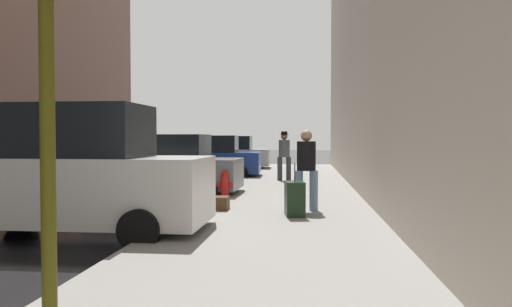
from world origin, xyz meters
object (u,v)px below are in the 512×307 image
parked_blue_sedan (210,158)px  rolling_suitcase (295,199)px  fire_hydrant (225,184)px  duffel_bag (221,203)px  pedestrian_with_beanie (284,153)px  traffic_light (46,3)px  parked_silver_sedan (230,154)px  parked_gray_coupe (168,168)px  pedestrian_in_jeans (306,166)px  parked_white_van (75,177)px

parked_blue_sedan → rolling_suitcase: size_ratio=4.10×
fire_hydrant → rolling_suitcase: (1.89, -2.98, -0.01)m
fire_hydrant → duffel_bag: fire_hydrant is taller
pedestrian_with_beanie → duffel_bag: bearing=-97.8°
traffic_light → pedestrian_with_beanie: (1.28, 14.31, -1.62)m
parked_blue_sedan → parked_silver_sedan: size_ratio=1.01×
parked_silver_sedan → fire_hydrant: bearing=-81.9°
parked_gray_coupe → pedestrian_in_jeans: pedestrian_in_jeans is taller
parked_silver_sedan → fire_hydrant: (1.80, -12.69, -0.35)m
parked_gray_coupe → pedestrian_with_beanie: bearing=53.9°
parked_silver_sedan → parked_gray_coupe: bearing=-90.0°
parked_silver_sedan → traffic_light: bearing=-85.1°
parked_white_van → duffel_bag: size_ratio=10.49×
parked_gray_coupe → traffic_light: size_ratio=1.18×
parked_silver_sedan → fire_hydrant: size_ratio=6.02×
pedestrian_with_beanie → parked_white_van: bearing=-107.3°
rolling_suitcase → duffel_bag: bearing=155.5°
fire_hydrant → duffel_bag: 2.28m
parked_gray_coupe → rolling_suitcase: size_ratio=4.08×
parked_silver_sedan → pedestrian_with_beanie: pedestrian_with_beanie is taller
duffel_bag → parked_gray_coupe: bearing=122.6°
pedestrian_with_beanie → parked_gray_coupe: bearing=-126.1°
traffic_light → parked_white_van: bearing=113.3°
parked_silver_sedan → rolling_suitcase: (3.69, -15.68, -0.36)m
parked_gray_coupe → rolling_suitcase: parked_gray_coupe is taller
duffel_bag → pedestrian_with_beanie: bearing=82.2°
parked_white_van → parked_blue_sedan: size_ratio=1.08×
traffic_light → pedestrian_with_beanie: bearing=84.9°
traffic_light → pedestrian_in_jeans: 7.31m
traffic_light → duffel_bag: bearing=88.0°
parked_silver_sedan → duffel_bag: (2.09, -14.95, -0.56)m
parked_gray_coupe → duffel_bag: size_ratio=9.65×
traffic_light → rolling_suitcase: (1.84, 6.03, -2.27)m
pedestrian_in_jeans → pedestrian_with_beanie: (-0.79, 7.50, 0.03)m
pedestrian_in_jeans → duffel_bag: size_ratio=3.89×
parked_white_van → parked_blue_sedan: parked_white_van is taller
pedestrian_with_beanie → duffel_bag: pedestrian_with_beanie is taller
parked_gray_coupe → parked_blue_sedan: (-0.00, 6.30, 0.00)m
traffic_light → duffel_bag: 7.20m
fire_hydrant → pedestrian_with_beanie: 5.50m
parked_silver_sedan → rolling_suitcase: size_ratio=4.08×
parked_gray_coupe → pedestrian_in_jeans: (3.92, -3.22, 0.26)m
traffic_light → rolling_suitcase: size_ratio=3.46×
fire_hydrant → pedestrian_in_jeans: (2.11, -2.20, 0.61)m
parked_white_van → rolling_suitcase: bearing=25.1°
fire_hydrant → rolling_suitcase: bearing=-57.7°
duffel_bag → parked_blue_sedan: bearing=102.3°
rolling_suitcase → parked_blue_sedan: bearing=109.7°
pedestrian_with_beanie → duffel_bag: (-1.04, -7.56, -0.85)m
parked_silver_sedan → traffic_light: (1.85, -21.70, 1.91)m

